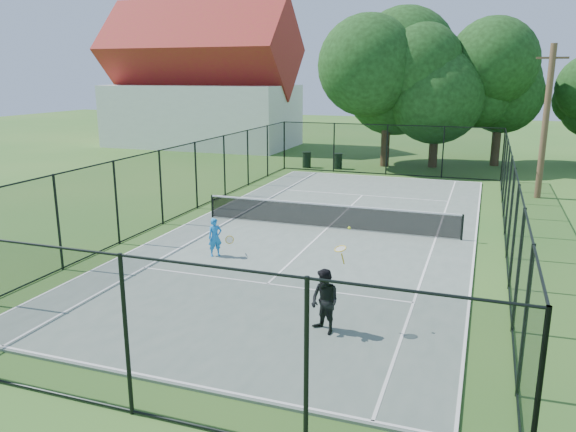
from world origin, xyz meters
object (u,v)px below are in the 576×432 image
(trash_bin_left, at_px, (307,160))
(player_black, at_px, (325,301))
(player_blue, at_px, (215,237))
(trash_bin_right, at_px, (338,161))
(tennis_net, at_px, (328,215))
(utility_pole, at_px, (546,122))

(trash_bin_left, height_order, player_black, player_black)
(trash_bin_left, bearing_deg, player_blue, -81.56)
(trash_bin_right, distance_m, player_blue, 18.72)
(tennis_net, bearing_deg, trash_bin_left, 110.80)
(trash_bin_right, bearing_deg, tennis_net, -76.98)
(trash_bin_left, bearing_deg, trash_bin_right, 4.52)
(player_blue, xyz_separation_m, player_black, (4.93, -4.24, 0.13))
(trash_bin_left, bearing_deg, utility_pole, -20.27)
(trash_bin_right, bearing_deg, trash_bin_left, -175.48)
(utility_pole, bearing_deg, player_black, -107.90)
(trash_bin_right, height_order, player_black, player_black)
(player_blue, distance_m, player_black, 6.50)
(tennis_net, xyz_separation_m, player_black, (2.37, -8.83, 0.25))
(player_blue, bearing_deg, trash_bin_right, 92.18)
(utility_pole, relative_size, player_blue, 5.71)
(player_blue, bearing_deg, trash_bin_left, 98.44)
(trash_bin_right, relative_size, player_black, 0.41)
(player_black, bearing_deg, trash_bin_right, 103.80)
(player_black, bearing_deg, trash_bin_left, 108.62)
(trash_bin_left, distance_m, player_blue, 18.75)
(utility_pole, bearing_deg, trash_bin_left, 159.73)
(tennis_net, relative_size, utility_pole, 1.39)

